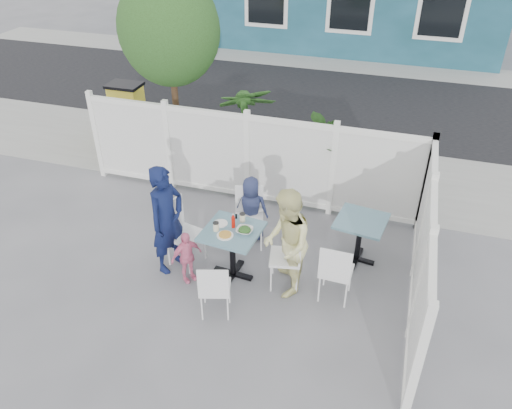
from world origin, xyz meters
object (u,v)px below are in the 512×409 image
(spare_table, at_px, (360,229))
(toddler, at_px, (186,257))
(main_table, at_px, (232,241))
(chair_right, at_px, (291,252))
(chair_left, at_px, (180,228))
(chair_near, at_px, (214,287))
(man, at_px, (167,220))
(utility_cabinet, at_px, (128,113))
(chair_back, at_px, (249,212))
(boy, at_px, (251,209))
(woman, at_px, (286,244))

(spare_table, distance_m, toddler, 2.50)
(main_table, relative_size, chair_right, 0.86)
(chair_left, xyz_separation_m, chair_right, (1.65, -0.03, -0.03))
(chair_near, bearing_deg, man, 126.21)
(main_table, height_order, man, man)
(utility_cabinet, relative_size, chair_back, 1.25)
(utility_cabinet, height_order, boy, utility_cabinet)
(spare_table, distance_m, man, 2.74)
(main_table, bearing_deg, chair_left, 173.40)
(utility_cabinet, relative_size, woman, 0.75)
(utility_cabinet, distance_m, man, 4.54)
(woman, bearing_deg, chair_back, -155.61)
(spare_table, relative_size, chair_back, 0.83)
(main_table, distance_m, spare_table, 1.86)
(utility_cabinet, bearing_deg, main_table, -45.23)
(chair_left, xyz_separation_m, toddler, (0.25, -0.37, -0.18))
(spare_table, bearing_deg, chair_left, -162.68)
(woman, xyz_separation_m, toddler, (-1.35, -0.23, -0.38))
(man, bearing_deg, woman, -71.73)
(boy, bearing_deg, woman, 119.09)
(utility_cabinet, relative_size, spare_table, 1.51)
(chair_back, relative_size, toddler, 1.17)
(chair_left, height_order, boy, boy)
(main_table, relative_size, woman, 0.52)
(chair_right, bearing_deg, utility_cabinet, 40.17)
(woman, bearing_deg, chair_right, 140.70)
(utility_cabinet, relative_size, chair_left, 1.17)
(woman, bearing_deg, toddler, -98.17)
(chair_left, bearing_deg, utility_cabinet, -127.92)
(utility_cabinet, bearing_deg, woman, -40.11)
(woman, bearing_deg, chair_left, -112.91)
(man, bearing_deg, main_table, -67.96)
(chair_near, bearing_deg, spare_table, 30.04)
(spare_table, distance_m, chair_near, 2.32)
(woman, relative_size, boy, 1.46)
(chair_left, bearing_deg, chair_near, 57.19)
(utility_cabinet, distance_m, toddler, 4.91)
(utility_cabinet, bearing_deg, chair_near, -50.69)
(utility_cabinet, distance_m, boy, 4.46)
(chair_left, bearing_deg, toddler, 47.04)
(boy, bearing_deg, chair_back, 81.37)
(main_table, distance_m, chair_back, 0.84)
(chair_back, bearing_deg, spare_table, 163.98)
(chair_back, xyz_separation_m, boy, (-0.00, 0.10, -0.01))
(chair_back, xyz_separation_m, woman, (0.80, -0.89, 0.23))
(chair_back, height_order, man, man)
(woman, bearing_deg, chair_near, -61.25)
(chair_left, height_order, woman, woman)
(main_table, xyz_separation_m, man, (-0.92, -0.07, 0.21))
(chair_back, bearing_deg, man, 28.34)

